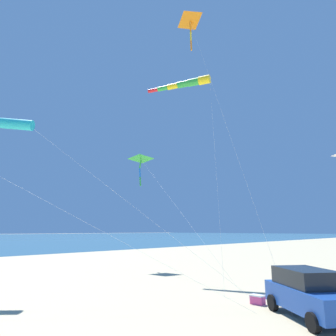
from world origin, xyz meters
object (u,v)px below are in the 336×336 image
kite_windsock_black_fish_shape (187,84)px  kite_delta_purple_drifting (191,22)px  cooler_box (258,300)px  parked_car (310,293)px  kite_delta_blue_topmost (141,159)px

kite_windsock_black_fish_shape → kite_delta_purple_drifting: bearing=145.0°
cooler_box → kite_delta_purple_drifting: (7.57, -4.74, 21.12)m
kite_windsock_black_fish_shape → kite_delta_purple_drifting: kite_delta_purple_drifting is taller
parked_car → kite_delta_purple_drifting: 23.46m
kite_delta_blue_topmost → kite_windsock_black_fish_shape: bearing=177.2°
parked_car → kite_delta_blue_topmost: 21.48m
cooler_box → kite_windsock_black_fish_shape: 19.29m
kite_delta_blue_topmost → parked_car: bearing=159.4°
kite_delta_purple_drifting → kite_delta_blue_topmost: bearing=-9.5°
parked_car → kite_windsock_black_fish_shape: bearing=-29.0°
kite_delta_blue_topmost → kite_delta_purple_drifting: bearing=170.5°
kite_windsock_black_fish_shape → kite_delta_blue_topmost: (6.40, -0.32, -5.89)m
cooler_box → parked_car: bearing=164.5°
parked_car → kite_windsock_black_fish_shape: 20.33m
cooler_box → kite_windsock_black_fish_shape: size_ratio=0.04×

